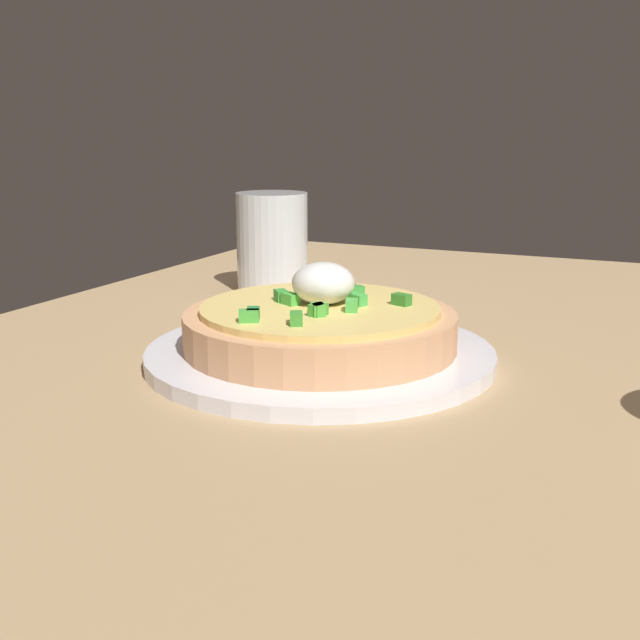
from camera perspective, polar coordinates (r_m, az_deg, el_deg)
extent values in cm
cube|color=tan|center=(56.97, 5.15, -4.33)|extent=(101.55, 72.65, 3.01)
cylinder|color=white|center=(55.80, 0.00, -2.50)|extent=(24.71, 24.71, 1.02)
cylinder|color=tan|center=(55.31, 0.00, -0.70)|extent=(19.24, 19.24, 2.60)
cylinder|color=#F0CD71|center=(54.94, 0.00, 0.84)|extent=(16.89, 16.89, 0.46)
ellipsoid|color=white|center=(55.17, 0.24, 2.71)|extent=(4.45, 4.45, 2.95)
cube|color=green|center=(54.94, 2.73, 1.50)|extent=(1.26, 1.50, 0.80)
cube|color=#237F2E|center=(58.31, 1.96, 2.24)|extent=(0.98, 1.39, 0.80)
cube|color=#36832B|center=(54.93, 5.87, 1.44)|extent=(1.17, 1.47, 0.80)
cube|color=green|center=(49.51, -1.74, 0.11)|extent=(1.50, 1.29, 0.80)
cube|color=green|center=(51.86, -0.15, 0.76)|extent=(1.50, 1.41, 0.80)
cube|color=green|center=(57.56, 2.55, 2.08)|extent=(1.50, 1.43, 0.80)
cube|color=green|center=(55.08, -2.18, 1.54)|extent=(1.29, 1.50, 0.80)
cube|color=#337C31|center=(59.41, -0.12, 2.47)|extent=(1.51, 1.38, 0.80)
cube|color=#4DBB4A|center=(53.13, 2.32, 1.07)|extent=(1.47, 1.18, 0.80)
cube|color=green|center=(56.20, -2.84, 1.78)|extent=(1.48, 1.45, 0.80)
cube|color=#278D3B|center=(50.86, -4.89, 0.44)|extent=(1.50, 1.27, 0.80)
cube|color=green|center=(50.37, -5.20, 0.30)|extent=(1.31, 1.51, 0.80)
cube|color=green|center=(51.88, -0.14, 0.76)|extent=(1.43, 1.08, 0.80)
cylinder|color=silver|center=(78.77, -3.50, 5.65)|extent=(7.10, 7.10, 9.89)
cylinder|color=#30211B|center=(79.06, -3.48, 4.30)|extent=(6.25, 6.25, 5.35)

